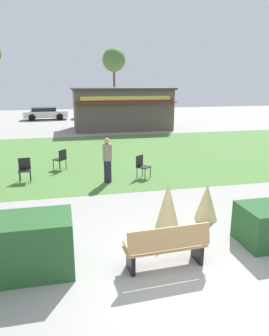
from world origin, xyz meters
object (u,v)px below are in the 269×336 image
parked_car_west_slot (45,113)px  parked_car_east_slot (147,111)px  food_kiosk (122,108)px  cafe_chair_west (61,158)px  parked_car_center_slot (94,112)px  person_strolling (107,160)px  cafe_chair_north (142,165)px  tree_left_bg (114,61)px  park_bench (166,246)px  cafe_chair_east (25,168)px

parked_car_west_slot → parked_car_east_slot: bearing=0.0°
food_kiosk → parked_car_east_slot: food_kiosk is taller
cafe_chair_west → parked_car_center_slot: parked_car_center_slot is taller
food_kiosk → person_strolling: 14.21m
person_strolling → parked_car_west_slot: bearing=116.1°
cafe_chair_north → tree_left_bg: size_ratio=0.12×
parked_car_center_slot → food_kiosk: bearing=-79.8°
food_kiosk → parked_car_west_slot: food_kiosk is taller
park_bench → cafe_chair_west: 8.39m
cafe_chair_east → cafe_chair_north: same height
food_kiosk → parked_car_east_slot: 8.94m
cafe_chair_north → parked_car_west_slot: 21.88m
food_kiosk → cafe_chair_west: size_ratio=8.68×
parked_car_center_slot → parked_car_east_slot: 5.60m
person_strolling → parked_car_east_slot: bearing=89.2°
cafe_chair_west → cafe_chair_east: (-1.34, -1.38, 0.00)m
food_kiosk → parked_car_west_slot: bearing=128.8°
park_bench → cafe_chair_west: park_bench is taller
park_bench → food_kiosk: food_kiosk is taller
cafe_chair_west → tree_left_bg: (6.65, 26.90, 5.61)m
cafe_chair_west → food_kiosk: bearing=67.7°
cafe_chair_east → cafe_chair_west: bearing=45.9°
cafe_chair_east → parked_car_center_slot: bearing=77.3°
cafe_chair_west → parked_car_east_slot: bearing=65.3°
cafe_chair_north → person_strolling: 1.46m
parked_car_west_slot → parked_car_center_slot: (4.87, 0.00, 0.00)m
park_bench → food_kiosk: bearing=82.2°
cafe_chair_west → parked_car_center_slot: bearing=80.2°
cafe_chair_east → cafe_chair_north: (4.44, -0.50, 0.00)m
food_kiosk → tree_left_bg: (1.86, 15.22, 4.52)m
cafe_chair_north → parked_car_west_slot: parked_car_west_slot is taller
person_strolling → tree_left_bg: 29.96m
cafe_chair_west → parked_car_west_slot: 19.57m
tree_left_bg → cafe_chair_west: bearing=-103.9°
parked_car_west_slot → tree_left_bg: bearing=42.2°
cafe_chair_west → cafe_chair_north: bearing=-31.2°
cafe_chair_north → parked_car_west_slot: (-4.60, 21.39, 0.12)m
park_bench → food_kiosk: 20.02m
park_bench → cafe_chair_east: 7.56m
tree_left_bg → cafe_chair_east: bearing=-105.8°
cafe_chair_west → parked_car_west_slot: (-1.50, 19.51, 0.12)m
parked_car_east_slot → tree_left_bg: bearing=107.4°
cafe_chair_north → parked_car_east_slot: (5.87, 21.39, 0.12)m
park_bench → person_strolling: bearing=93.5°
park_bench → tree_left_bg: size_ratio=0.23×
cafe_chair_north → cafe_chair_west: bearing=148.8°
cafe_chair_north → parked_car_east_slot: bearing=74.7°
cafe_chair_west → parked_car_east_slot: parked_car_east_slot is taller
parked_car_west_slot → cafe_chair_west: bearing=-85.6°
food_kiosk → parked_car_center_slot: 8.02m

